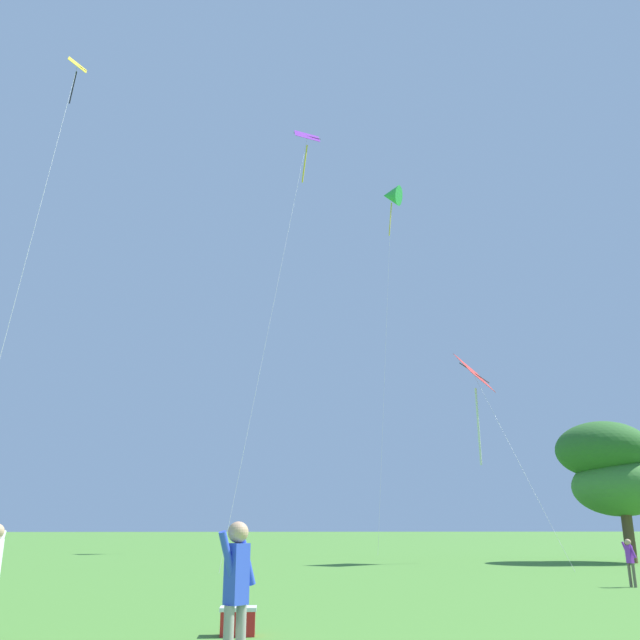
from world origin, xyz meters
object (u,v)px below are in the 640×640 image
object	(u,v)px
kite_yellow_diamond	(70,95)
kite_green_small	(391,196)
kite_purple_streamer	(305,152)
person_child_small	(630,558)
person_with_spool	(236,587)
kite_red_high	(476,394)
picnic_cooler	(238,621)
tree_right_cluster	(612,468)

from	to	relation	value
kite_yellow_diamond	kite_green_small	bearing A→B (deg)	49.99
kite_purple_streamer	person_child_small	distance (m)	30.69
person_with_spool	kite_purple_streamer	bearing A→B (deg)	85.70
kite_green_small	person_child_small	size ratio (longest dim) A/B	21.36
kite_red_high	picnic_cooler	distance (m)	25.37
kite_yellow_diamond	kite_green_small	size ratio (longest dim) A/B	0.79
kite_red_high	person_child_small	world-z (taller)	kite_red_high
kite_green_small	kite_purple_streamer	distance (m)	14.00
kite_red_high	kite_yellow_diamond	bearing A→B (deg)	-160.56
picnic_cooler	kite_red_high	bearing A→B (deg)	62.55
person_child_small	kite_yellow_diamond	bearing A→B (deg)	162.74
kite_green_small	kite_purple_streamer	world-z (taller)	kite_green_small
kite_green_small	kite_yellow_diamond	bearing A→B (deg)	-130.01
kite_green_small	kite_purple_streamer	xyz separation A→B (m)	(-7.71, -11.27, -3.13)
kite_yellow_diamond	picnic_cooler	distance (m)	26.10
kite_purple_streamer	person_child_small	bearing A→B (deg)	-63.04
kite_red_high	tree_right_cluster	bearing A→B (deg)	-1.18
person_child_small	kite_green_small	bearing A→B (deg)	92.25
person_with_spool	picnic_cooler	world-z (taller)	person_with_spool
kite_yellow_diamond	person_child_small	world-z (taller)	kite_yellow_diamond
kite_red_high	kite_yellow_diamond	distance (m)	24.24
person_with_spool	tree_right_cluster	xyz separation A→B (m)	(17.67, 25.07, 3.42)
person_child_small	kite_purple_streamer	bearing A→B (deg)	116.96
person_with_spool	kite_yellow_diamond	bearing A→B (deg)	116.12
person_with_spool	picnic_cooler	size ratio (longest dim) A/B	2.94
kite_yellow_diamond	person_with_spool	xyz separation A→B (m)	(8.92, -18.19, -19.12)
kite_red_high	person_child_small	xyz separation A→B (m)	(0.05, -13.22, -7.44)
kite_yellow_diamond	tree_right_cluster	size ratio (longest dim) A/B	3.31
person_child_small	tree_right_cluster	size ratio (longest dim) A/B	0.20
person_child_small	tree_right_cluster	world-z (taller)	tree_right_cluster
kite_red_high	picnic_cooler	world-z (taller)	kite_red_high
kite_red_high	person_child_small	bearing A→B (deg)	-89.78
kite_purple_streamer	tree_right_cluster	bearing A→B (deg)	-15.46
person_child_small	picnic_cooler	world-z (taller)	person_child_small
kite_yellow_diamond	picnic_cooler	world-z (taller)	kite_yellow_diamond
kite_red_high	person_child_small	size ratio (longest dim) A/B	7.69
kite_green_small	picnic_cooler	distance (m)	46.95
person_child_small	picnic_cooler	bearing A→B (deg)	-143.89
person_with_spool	tree_right_cluster	bearing A→B (deg)	54.83
kite_red_high	picnic_cooler	xyz separation A→B (m)	(-11.09, -21.35, -8.02)
kite_green_small	tree_right_cluster	world-z (taller)	kite_green_small
kite_red_high	kite_green_small	bearing A→B (deg)	93.98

